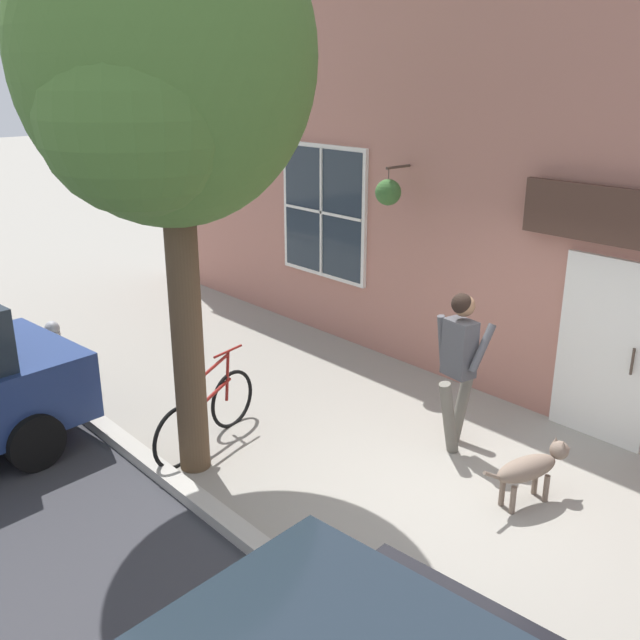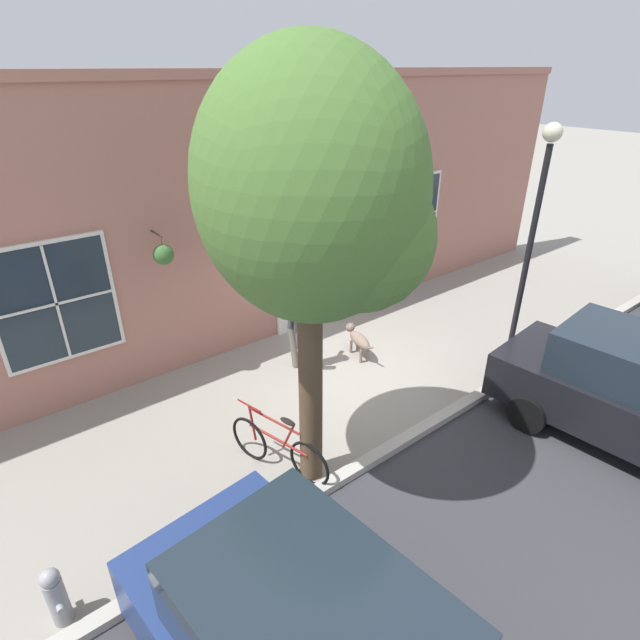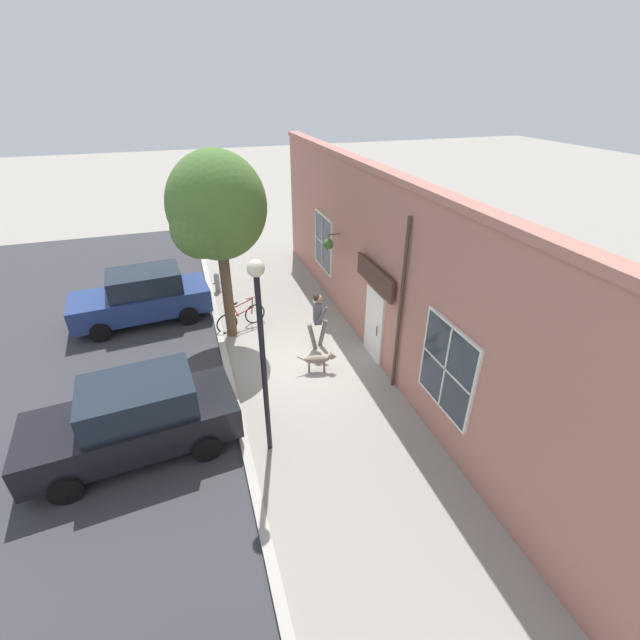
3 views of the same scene
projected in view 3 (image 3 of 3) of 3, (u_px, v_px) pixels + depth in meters
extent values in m
plane|color=gray|center=(298.00, 362.00, 12.38)|extent=(90.00, 90.00, 0.00)
cube|color=#B2ADA3|center=(229.00, 373.00, 11.82)|extent=(0.20, 28.00, 0.12)
cube|color=#38383D|center=(24.00, 412.00, 10.52)|extent=(10.00, 28.00, 0.01)
cube|color=#B27566|center=(378.00, 271.00, 11.75)|extent=(0.30, 18.00, 5.08)
cube|color=#B27566|center=(386.00, 172.00, 10.46)|extent=(0.42, 18.00, 0.16)
cube|color=white|center=(374.00, 325.00, 12.16)|extent=(0.10, 1.10, 2.10)
cube|color=#232D38|center=(373.00, 326.00, 12.18)|extent=(0.03, 0.90, 1.90)
cylinder|color=#47382D|center=(377.00, 331.00, 11.85)|extent=(0.03, 0.03, 0.30)
cube|color=#4C3328|center=(375.00, 277.00, 11.40)|extent=(0.08, 2.20, 0.60)
cylinder|color=#47382D|center=(400.00, 310.00, 10.33)|extent=(0.09, 0.09, 4.57)
cylinder|color=#47382D|center=(334.00, 234.00, 13.70)|extent=(0.44, 0.04, 0.04)
cylinder|color=#47382D|center=(328.00, 240.00, 13.74)|extent=(0.01, 0.01, 0.34)
cone|color=#2D2823|center=(328.00, 247.00, 13.85)|extent=(0.32, 0.32, 0.18)
sphere|color=#3D6B33|center=(328.00, 244.00, 13.80)|extent=(0.34, 0.34, 0.34)
cube|color=white|center=(324.00, 242.00, 15.57)|extent=(0.08, 1.82, 2.02)
cube|color=#232D38|center=(323.00, 242.00, 15.56)|extent=(0.03, 1.70, 1.90)
cube|color=white|center=(322.00, 243.00, 15.55)|extent=(0.04, 0.04, 1.90)
cube|color=white|center=(322.00, 243.00, 15.55)|extent=(0.04, 1.70, 0.04)
cube|color=white|center=(447.00, 368.00, 8.80)|extent=(0.08, 1.82, 2.02)
cube|color=#232D38|center=(446.00, 369.00, 8.79)|extent=(0.03, 1.70, 1.90)
cube|color=white|center=(445.00, 369.00, 8.79)|extent=(0.04, 0.04, 1.90)
cube|color=white|center=(445.00, 369.00, 8.79)|extent=(0.04, 1.70, 0.04)
cylinder|color=#6B665B|center=(323.00, 333.00, 12.95)|extent=(0.32, 0.17, 0.87)
cylinder|color=#6B665B|center=(312.00, 337.00, 12.77)|extent=(0.32, 0.17, 0.87)
cube|color=#4C4C51|center=(317.00, 313.00, 12.49)|extent=(0.27, 0.37, 0.63)
sphere|color=#936B4C|center=(318.00, 298.00, 12.26)|extent=(0.24, 0.24, 0.24)
sphere|color=black|center=(317.00, 298.00, 12.25)|extent=(0.23, 0.23, 0.23)
cylinder|color=#4C4C51|center=(315.00, 308.00, 12.67)|extent=(0.17, 0.11, 0.57)
cylinder|color=#4C4C51|center=(322.00, 315.00, 12.28)|extent=(0.34, 0.13, 0.52)
ellipsoid|color=#7F6B5B|center=(317.00, 359.00, 11.82)|extent=(0.75, 0.41, 0.23)
cylinder|color=#7F6B5B|center=(324.00, 365.00, 12.02)|extent=(0.06, 0.06, 0.28)
cylinder|color=#7F6B5B|center=(324.00, 368.00, 11.89)|extent=(0.06, 0.06, 0.28)
cylinder|color=#7F6B5B|center=(309.00, 365.00, 11.99)|extent=(0.06, 0.06, 0.28)
cylinder|color=#7F6B5B|center=(309.00, 368.00, 11.86)|extent=(0.06, 0.06, 0.28)
sphere|color=#7F6B5B|center=(332.00, 356.00, 11.80)|extent=(0.19, 0.19, 0.19)
cone|color=#7F6B5B|center=(335.00, 357.00, 11.82)|extent=(0.12, 0.11, 0.09)
cone|color=#7F6B5B|center=(331.00, 353.00, 11.80)|extent=(0.06, 0.06, 0.07)
cone|color=#7F6B5B|center=(331.00, 355.00, 11.71)|extent=(0.06, 0.06, 0.07)
cylinder|color=#7F6B5B|center=(301.00, 358.00, 11.77)|extent=(0.21, 0.08, 0.14)
cylinder|color=brown|center=(227.00, 290.00, 12.96)|extent=(0.32, 0.32, 3.14)
ellipsoid|color=#4C7533|center=(217.00, 206.00, 11.71)|extent=(2.75, 2.47, 3.02)
sphere|color=#4C7533|center=(201.00, 228.00, 11.56)|extent=(1.66, 1.66, 1.66)
torus|color=black|center=(255.00, 314.00, 14.22)|extent=(0.70, 0.20, 0.70)
torus|color=black|center=(227.00, 324.00, 13.64)|extent=(0.70, 0.20, 0.70)
cylinder|color=maroon|center=(241.00, 313.00, 13.83)|extent=(0.93, 0.40, 0.19)
cylinder|color=maroon|center=(235.00, 311.00, 13.66)|extent=(0.22, 0.12, 0.48)
cylinder|color=maroon|center=(241.00, 304.00, 13.70)|extent=(0.78, 0.34, 0.16)
cylinder|color=maroon|center=(252.00, 306.00, 14.02)|extent=(0.12, 0.07, 0.58)
cylinder|color=maroon|center=(252.00, 297.00, 13.89)|extent=(0.45, 0.13, 0.03)
ellipsoid|color=black|center=(235.00, 304.00, 13.53)|extent=(0.27, 0.18, 0.10)
cube|color=navy|center=(142.00, 302.00, 14.19)|extent=(4.45, 2.17, 0.76)
cube|color=#1E2833|center=(144.00, 281.00, 13.91)|extent=(2.38, 1.76, 0.68)
cylinder|color=black|center=(101.00, 332.00, 13.21)|extent=(0.63, 0.24, 0.62)
cylinder|color=black|center=(101.00, 308.00, 14.62)|extent=(0.63, 0.24, 0.62)
cylinder|color=black|center=(189.00, 316.00, 14.14)|extent=(0.63, 0.24, 0.62)
cylinder|color=black|center=(181.00, 294.00, 15.54)|extent=(0.63, 0.24, 0.62)
cube|color=black|center=(134.00, 425.00, 9.13)|extent=(4.45, 2.17, 0.76)
cube|color=#1E2833|center=(138.00, 397.00, 8.85)|extent=(2.38, 1.76, 0.68)
cylinder|color=black|center=(66.00, 490.00, 8.16)|extent=(0.63, 0.24, 0.62)
cylinder|color=black|center=(72.00, 429.00, 9.56)|extent=(0.63, 0.24, 0.62)
cylinder|color=black|center=(207.00, 448.00, 9.08)|extent=(0.63, 0.24, 0.62)
cylinder|color=black|center=(194.00, 398.00, 10.49)|extent=(0.63, 0.24, 0.62)
cylinder|color=black|center=(264.00, 373.00, 8.50)|extent=(0.11, 0.11, 4.11)
sphere|color=beige|center=(256.00, 268.00, 7.40)|extent=(0.32, 0.32, 0.32)
cylinder|color=#99999E|center=(217.00, 284.00, 16.36)|extent=(0.20, 0.20, 0.62)
sphere|color=#99999E|center=(216.00, 275.00, 16.18)|extent=(0.20, 0.20, 0.20)
cylinder|color=#99999E|center=(214.00, 283.00, 16.31)|extent=(0.10, 0.07, 0.07)
cylinder|color=#99999E|center=(220.00, 282.00, 16.37)|extent=(0.10, 0.07, 0.07)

